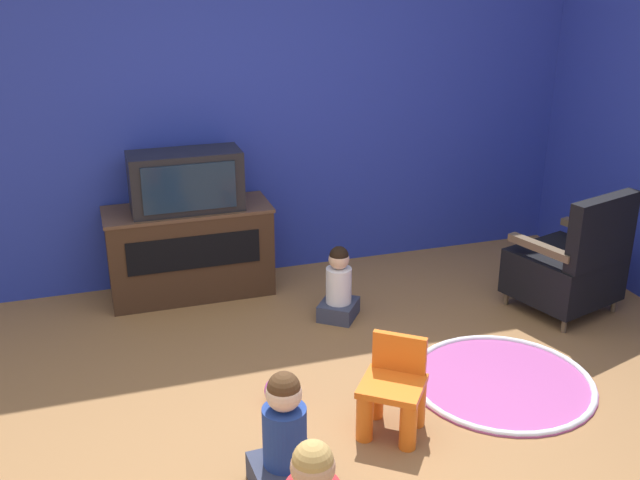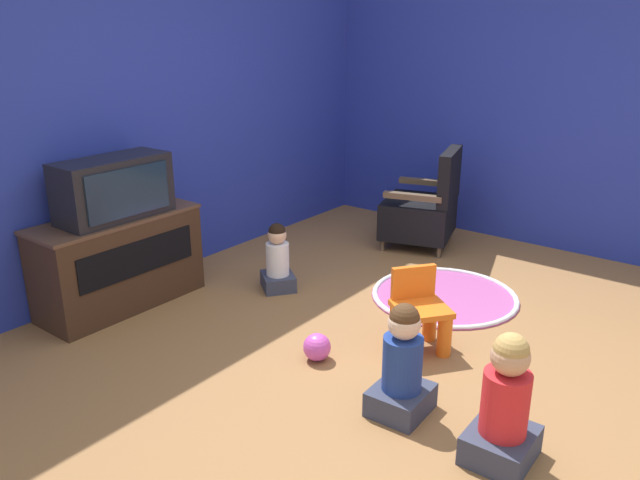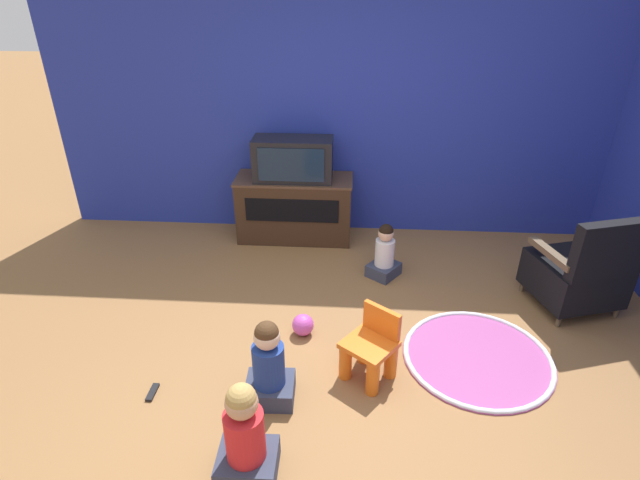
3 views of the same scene
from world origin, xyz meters
TOP-DOWN VIEW (x-y plane):
  - ground_plane at (0.00, 0.00)m, footprint 30.00×30.00m
  - wall_back at (-0.17, 2.34)m, footprint 5.66×0.12m
  - tv_cabinet at (-0.54, 2.03)m, footprint 1.17×0.47m
  - television at (-0.54, 2.00)m, footprint 0.77×0.34m
  - black_armchair at (1.89, 0.94)m, footprint 0.77×0.75m
  - yellow_kid_chair at (0.19, 0.03)m, footprint 0.43×0.43m
  - play_mat at (0.98, 0.25)m, footprint 1.08×1.08m
  - child_watching_left at (0.35, 1.33)m, footprint 0.35×0.35m
  - child_watching_right at (-0.46, -0.23)m, footprint 0.32×0.29m
  - toy_ball at (-0.31, 0.44)m, footprint 0.17×0.17m

SIDE VIEW (x-z plane):
  - ground_plane at x=0.00m, z-range 0.00..0.00m
  - play_mat at x=0.98m, z-range -0.01..0.03m
  - toy_ball at x=-0.31m, z-range 0.00..0.17m
  - yellow_kid_chair at x=0.19m, z-range -0.04..0.46m
  - child_watching_left at x=0.35m, z-range -0.04..0.49m
  - child_watching_right at x=-0.46m, z-range -0.04..0.57m
  - black_armchair at x=1.89m, z-range -0.11..0.78m
  - tv_cabinet at x=-0.54m, z-range 0.01..0.67m
  - television at x=-0.54m, z-range 0.66..1.07m
  - wall_back at x=-0.17m, z-range 0.00..2.78m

